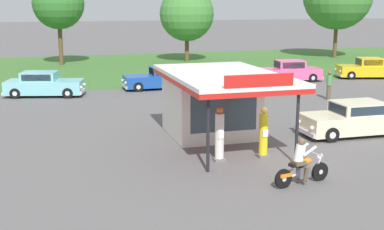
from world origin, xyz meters
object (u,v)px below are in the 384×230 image
Objects in this scene: gas_pump_nearside at (220,136)px; featured_classic_sedan at (354,119)px; parked_car_back_row_right at (44,85)px; parked_car_second_row_spare at (368,69)px; gas_pump_offside at (263,134)px; parked_car_back_row_far_right at (159,79)px; parked_car_back_row_centre_left at (288,72)px; bystander_admiring_sedan at (329,84)px; motorcycle_with_rider at (302,166)px.

gas_pump_nearside is 0.42× the size of featured_classic_sedan.
parked_car_back_row_right is 1.03× the size of parked_car_second_row_spare.
parked_car_second_row_spare is at bearing 46.08° from gas_pump_offside.
parked_car_back_row_centre_left is at bearing 3.68° from parked_car_back_row_far_right.
parked_car_back_row_far_right is at bearing 5.86° from parked_car_back_row_right.
parked_car_second_row_spare is at bearing 53.55° from featured_classic_sedan.
parked_car_back_row_right is 17.98m from bystander_admiring_sedan.
parked_car_back_row_far_right is 11.49m from bystander_admiring_sedan.
featured_classic_sedan is 0.95× the size of parked_car_back_row_right.
gas_pump_nearside is 0.40× the size of parked_car_back_row_right.
gas_pump_offside is at bearing -131.46° from bystander_admiring_sedan.
parked_car_second_row_spare is at bearing 43.03° from bystander_admiring_sedan.
parked_car_back_row_centre_left reaches higher than parked_car_back_row_right.
gas_pump_offside is 1.11× the size of bystander_admiring_sedan.
motorcycle_with_rider is 0.41× the size of parked_car_back_row_right.
bystander_admiring_sedan is (16.90, -6.13, 0.22)m from parked_car_back_row_right.
gas_pump_offside is 0.40× the size of parked_car_back_row_far_right.
gas_pump_offside is 5.71m from featured_classic_sedan.
bystander_admiring_sedan reaches higher than motorcycle_with_rider.
gas_pump_offside is 16.87m from parked_car_back_row_far_right.
gas_pump_offside is at bearing -63.18° from parked_car_back_row_right.
gas_pump_nearside is at bearing -94.77° from parked_car_back_row_far_right.
parked_car_second_row_spare reaches higher than motorcycle_with_rider.
gas_pump_nearside is at bearing -123.47° from parked_car_back_row_centre_left.
motorcycle_with_rider is at bearing -61.66° from gas_pump_nearside.
parked_car_back_row_right is (-6.33, 16.07, -0.24)m from gas_pump_nearside.
parked_car_second_row_spare is (18.42, 17.26, -0.25)m from gas_pump_nearside.
parked_car_back_row_right is 17.97m from parked_car_back_row_centre_left.
bystander_admiring_sedan is (8.78, 9.94, 0.05)m from gas_pump_offside.
parked_car_second_row_spare is at bearing 43.14° from gas_pump_nearside.
gas_pump_nearside is 1.80m from gas_pump_offside.
featured_classic_sedan is (7.15, 1.99, -0.26)m from gas_pump_nearside.
parked_car_second_row_spare is 6.85m from parked_car_back_row_centre_left.
motorcycle_with_rider is 15.85m from bystander_admiring_sedan.
motorcycle_with_rider is 7.51m from featured_classic_sedan.
gas_pump_offside is 0.39× the size of parked_car_second_row_spare.
gas_pump_offside is 0.38× the size of parked_car_back_row_right.
parked_car_back_row_far_right is at bearing -176.32° from parked_car_back_row_centre_left.
gas_pump_offside is at bearing -119.19° from parked_car_back_row_centre_left.
gas_pump_nearside is 0.98× the size of motorcycle_with_rider.
gas_pump_nearside reaches higher than bystander_admiring_sedan.
gas_pump_offside is 20.06m from parked_car_back_row_centre_left.
parked_car_back_row_centre_left is (-6.84, 0.25, 0.00)m from parked_car_second_row_spare.
bystander_admiring_sedan is at bearing 56.10° from motorcycle_with_rider.
parked_car_back_row_far_right is 2.78× the size of bystander_admiring_sedan.
parked_car_back_row_right is 7.77m from parked_car_back_row_far_right.
parked_car_back_row_centre_left is (11.58, 17.51, -0.25)m from gas_pump_nearside.
motorcycle_with_rider is 26.42m from parked_car_second_row_spare.
bystander_admiring_sedan reaches higher than parked_car_back_row_centre_left.
parked_car_back_row_right is at bearing 116.82° from gas_pump_offside.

